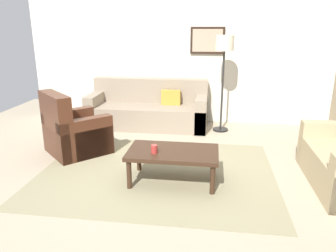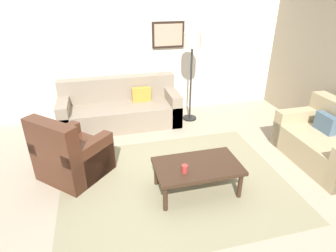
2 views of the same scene
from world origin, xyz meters
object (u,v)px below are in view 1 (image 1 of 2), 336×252
object	(u,v)px
armchair_leather	(73,134)
framed_artwork	(207,40)
coffee_table	(173,154)
lamp_standing	(224,53)
couch_main	(149,110)
cup	(154,149)

from	to	relation	value
armchair_leather	framed_artwork	bearing A→B (deg)	46.06
coffee_table	lamp_standing	bearing A→B (deg)	74.09
coffee_table	lamp_standing	xyz separation A→B (m)	(0.62, 2.17, 1.05)
couch_main	framed_artwork	distance (m)	1.73
armchair_leather	cup	bearing A→B (deg)	-31.10
armchair_leather	lamp_standing	world-z (taller)	lamp_standing
framed_artwork	couch_main	bearing A→B (deg)	-159.42
couch_main	lamp_standing	size ratio (longest dim) A/B	1.31
cup	framed_artwork	bearing A→B (deg)	79.64
couch_main	framed_artwork	size ratio (longest dim) A/B	3.48
cup	lamp_standing	size ratio (longest dim) A/B	0.06
couch_main	cup	world-z (taller)	couch_main
lamp_standing	framed_artwork	distance (m)	0.67
couch_main	armchair_leather	bearing A→B (deg)	-118.18
couch_main	coffee_table	xyz separation A→B (m)	(0.76, -2.33, 0.06)
coffee_table	lamp_standing	world-z (taller)	lamp_standing
cup	lamp_standing	xyz separation A→B (m)	(0.83, 2.29, 0.95)
coffee_table	couch_main	bearing A→B (deg)	108.09
coffee_table	framed_artwork	xyz separation A→B (m)	(0.31, 2.74, 1.24)
lamp_standing	coffee_table	bearing A→B (deg)	-105.91
armchair_leather	couch_main	bearing A→B (deg)	61.82
cup	framed_artwork	distance (m)	3.11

